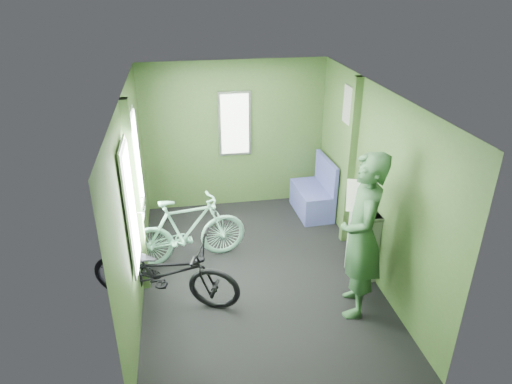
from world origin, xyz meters
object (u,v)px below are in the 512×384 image
(bicycle_mint, at_px, (189,260))
(bench_seat, at_px, (313,197))
(bicycle_black, at_px, (167,303))
(waste_box, at_px, (363,244))
(passenger, at_px, (362,236))

(bicycle_mint, height_order, bench_seat, bench_seat)
(bicycle_black, xyz_separation_m, bench_seat, (2.26, 1.84, 0.26))
(bicycle_black, distance_m, waste_box, 2.43)
(bicycle_black, bearing_deg, bicycle_mint, 1.94)
(bicycle_black, bearing_deg, passenger, -80.62)
(bicycle_mint, xyz_separation_m, passenger, (1.80, -1.26, 0.94))
(waste_box, bearing_deg, bicycle_mint, 162.03)
(waste_box, bearing_deg, bicycle_black, -176.38)
(passenger, height_order, waste_box, passenger)
(bicycle_mint, relative_size, bench_seat, 1.72)
(bicycle_mint, height_order, waste_box, waste_box)
(bicycle_mint, height_order, passenger, passenger)
(bicycle_mint, distance_m, passenger, 2.39)
(passenger, bearing_deg, waste_box, 169.70)
(passenger, distance_m, waste_box, 0.81)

